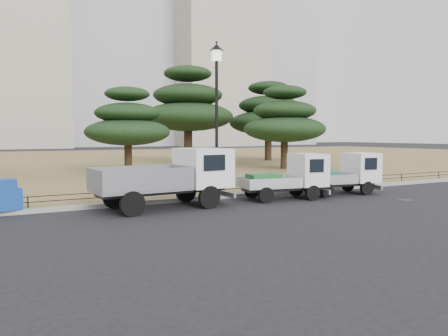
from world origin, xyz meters
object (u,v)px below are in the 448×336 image
truck_large (171,175)px  truck_kei_front (289,177)px  street_lamp (217,93)px  truck_kei_rear (344,174)px

truck_large → truck_kei_front: bearing=-6.8°
truck_kei_front → street_lamp: street_lamp is taller
truck_kei_front → street_lamp: (-2.46, 1.66, 3.36)m
truck_kei_front → truck_kei_rear: (3.03, 0.08, -0.01)m
street_lamp → truck_kei_front: bearing=-34.1°
truck_large → truck_kei_rear: (8.03, -0.15, -0.27)m
truck_kei_rear → street_lamp: bearing=172.0°
truck_large → truck_kei_rear: size_ratio=1.37×
truck_kei_rear → street_lamp: 6.63m
truck_large → truck_kei_rear: 8.04m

